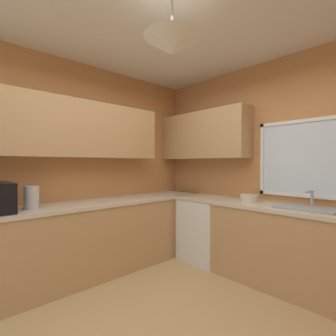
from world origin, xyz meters
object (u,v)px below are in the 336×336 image
object	(u,v)px
dishwasher	(206,230)
bowl	(249,198)
kettle	(32,197)
sink_assembly	(307,208)

from	to	relation	value
dishwasher	bowl	distance (m)	0.84
dishwasher	kettle	distance (m)	2.26
dishwasher	kettle	xyz separation A→B (m)	(-0.64, -2.09, 0.59)
bowl	dishwasher	bearing A→B (deg)	-177.38
dishwasher	kettle	size ratio (longest dim) A/B	3.55
sink_assembly	bowl	xyz separation A→B (m)	(-0.66, -0.01, 0.03)
dishwasher	sink_assembly	distance (m)	1.40
kettle	bowl	distance (m)	2.48
dishwasher	bowl	xyz separation A→B (m)	(0.66, 0.03, 0.52)
bowl	kettle	bearing A→B (deg)	-121.46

